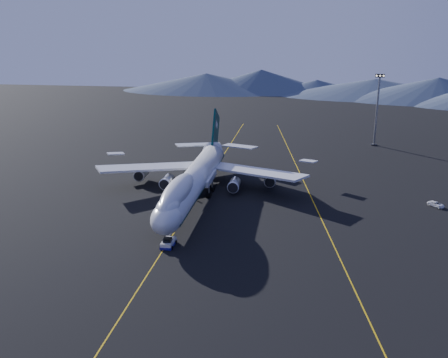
# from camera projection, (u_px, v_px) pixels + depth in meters

# --- Properties ---
(ground) EXTENTS (500.00, 500.00, 0.00)m
(ground) POSITION_uv_depth(u_px,v_px,m) (195.00, 200.00, 132.06)
(ground) COLOR black
(ground) RESTS_ON ground
(taxiway_line_main) EXTENTS (0.25, 220.00, 0.01)m
(taxiway_line_main) POSITION_uv_depth(u_px,v_px,m) (195.00, 200.00, 132.06)
(taxiway_line_main) COLOR gold
(taxiway_line_main) RESTS_ON ground
(taxiway_line_side) EXTENTS (28.08, 198.09, 0.01)m
(taxiway_line_side) POSITION_uv_depth(u_px,v_px,m) (309.00, 193.00, 137.11)
(taxiway_line_side) COLOR gold
(taxiway_line_side) RESTS_ON ground
(boeing_747) EXTENTS (59.62, 72.43, 19.37)m
(boeing_747) POSITION_uv_depth(u_px,v_px,m) (195.00, 179.00, 130.40)
(boeing_747) COLOR silver
(boeing_747) RESTS_ON ground
(pushback_tug) EXTENTS (2.81, 4.77, 2.05)m
(pushback_tug) POSITION_uv_depth(u_px,v_px,m) (168.00, 243.00, 103.90)
(pushback_tug) COLOR silver
(pushback_tug) RESTS_ON ground
(service_van) EXTENTS (4.35, 4.69, 1.22)m
(service_van) POSITION_uv_depth(u_px,v_px,m) (436.00, 204.00, 126.84)
(service_van) COLOR white
(service_van) RESTS_ON ground
(floodlight_mast) EXTENTS (3.36, 2.52, 27.16)m
(floodlight_mast) POSITION_uv_depth(u_px,v_px,m) (377.00, 110.00, 189.01)
(floodlight_mast) COLOR black
(floodlight_mast) RESTS_ON ground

